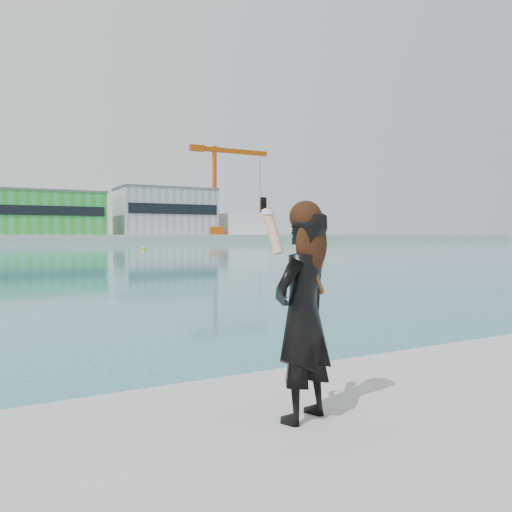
{
  "coord_description": "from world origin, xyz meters",
  "views": [
    {
      "loc": [
        -2.38,
        -3.16,
        2.12
      ],
      "look_at": [
        -0.44,
        0.46,
        1.94
      ],
      "focal_mm": 35.0,
      "sensor_mm": 36.0,
      "label": 1
    }
  ],
  "objects": [
    {
      "name": "ancillary_shed",
      "position": [
        62.0,
        126.0,
        5.0
      ],
      "size": [
        12.0,
        10.0,
        6.0
      ],
      "primitive_type": "cube",
      "color": "silver",
      "rests_on": "far_quay"
    },
    {
      "name": "warehouse_grey_right",
      "position": [
        40.0,
        127.98,
        8.26
      ],
      "size": [
        25.5,
        15.35,
        12.5
      ],
      "color": "gray",
      "rests_on": "far_quay"
    },
    {
      "name": "dock_crane",
      "position": [
        53.2,
        122.0,
        15.07
      ],
      "size": [
        23.0,
        4.0,
        24.0
      ],
      "color": "#C1480B",
      "rests_on": "far_quay"
    },
    {
      "name": "woman",
      "position": [
        -0.44,
        -0.24,
        1.59
      ],
      "size": [
        0.64,
        0.53,
        1.57
      ],
      "rotation": [
        0.0,
        0.0,
        3.52
      ],
      "color": "black",
      "rests_on": "near_quay"
    },
    {
      "name": "warehouse_green",
      "position": [
        8.0,
        127.98,
        7.26
      ],
      "size": [
        30.6,
        16.36,
        10.5
      ],
      "color": "green",
      "rests_on": "far_quay"
    },
    {
      "name": "flagpole_right",
      "position": [
        22.09,
        121.0,
        6.54
      ],
      "size": [
        1.28,
        0.16,
        8.0
      ],
      "color": "silver",
      "rests_on": "far_quay"
    },
    {
      "name": "far_quay",
      "position": [
        0.0,
        130.0,
        1.0
      ],
      "size": [
        320.0,
        40.0,
        2.0
      ],
      "primitive_type": "cube",
      "color": "#9E9E99",
      "rests_on": "ground"
    },
    {
      "name": "buoy_near",
      "position": [
        16.06,
        63.45,
        0.0
      ],
      "size": [
        0.5,
        0.5,
        0.5
      ],
      "primitive_type": "sphere",
      "color": "yellow",
      "rests_on": "ground"
    },
    {
      "name": "ground",
      "position": [
        0.0,
        0.0,
        0.0
      ],
      "size": [
        500.0,
        500.0,
        0.0
      ],
      "primitive_type": "plane",
      "color": "#1B6C7C",
      "rests_on": "ground"
    }
  ]
}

